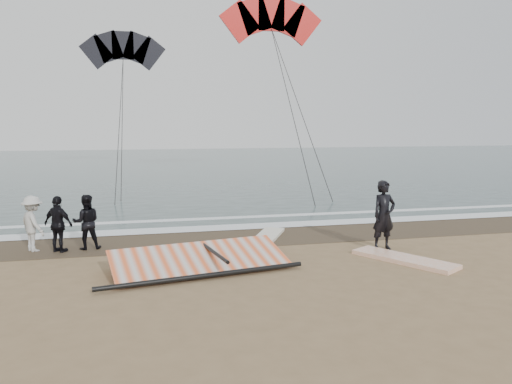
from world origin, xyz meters
TOP-DOWN VIEW (x-y plane):
  - ground at (0.00, 0.00)m, footprint 120.00×120.00m
  - sea at (0.00, 33.00)m, footprint 120.00×54.00m
  - wet_sand at (0.00, 4.50)m, footprint 120.00×2.80m
  - foam_near at (0.00, 5.90)m, footprint 120.00×0.90m
  - foam_far at (0.00, 7.60)m, footprint 120.00×0.45m
  - man_main at (2.86, 2.09)m, footprint 0.77×0.57m
  - board_white at (2.82, 0.85)m, footprint 2.01×2.70m
  - board_cream at (0.04, 4.10)m, footprint 1.66×2.41m
  - trio_cluster at (-5.94, 3.98)m, footprint 2.32×1.28m
  - sail_rig at (-2.40, 1.35)m, footprint 4.76×2.44m
  - kite_red at (4.38, 20.03)m, footprint 7.09×5.58m
  - kite_dark at (-4.62, 28.10)m, footprint 6.66×8.44m

SIDE VIEW (x-z plane):
  - ground at x=0.00m, z-range 0.00..0.00m
  - wet_sand at x=0.00m, z-range 0.00..0.01m
  - sea at x=0.00m, z-range 0.00..0.02m
  - foam_near at x=0.00m, z-range 0.02..0.03m
  - foam_far at x=0.00m, z-range 0.02..0.03m
  - board_cream at x=0.04m, z-range 0.00..0.10m
  - board_white at x=2.82m, z-range 0.00..0.11m
  - sail_rig at x=-2.40m, z-range -0.06..0.46m
  - trio_cluster at x=-5.94m, z-range 0.00..1.55m
  - man_main at x=2.86m, z-range 0.00..1.93m
  - kite_dark at x=-4.62m, z-range -0.70..17.89m
  - kite_red at x=4.38m, z-range 2.37..16.70m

